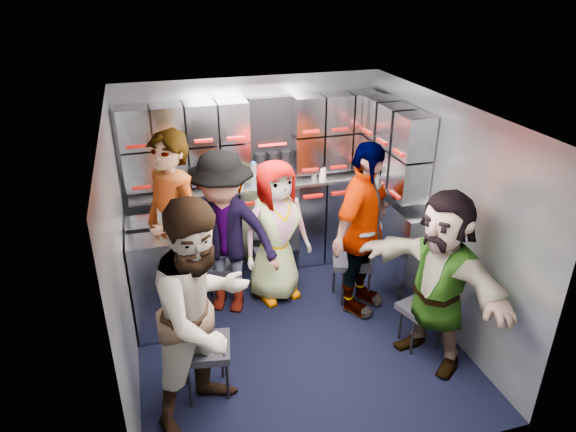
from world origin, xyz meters
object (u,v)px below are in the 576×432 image
object	(u,v)px
jump_seat_mid_left	(223,268)
jump_seat_mid_right	(352,263)
attendant_arc_b	(224,235)
jump_seat_near_left	(204,350)
attendant_arc_e	(439,280)
jump_seat_center	(272,257)
jump_seat_near_right	(422,310)
attendant_arc_c	(276,232)
attendant_standing	(174,233)
attendant_arc_a	(203,314)
attendant_arc_d	(362,231)

from	to	relation	value
jump_seat_mid_left	jump_seat_mid_right	world-z (taller)	jump_seat_mid_right
jump_seat_mid_left	attendant_arc_b	distance (m)	0.50
jump_seat_near_left	attendant_arc_e	distance (m)	1.96
jump_seat_center	jump_seat_mid_right	distance (m)	0.85
jump_seat_near_left	jump_seat_near_right	xyz separation A→B (m)	(1.92, 0.05, -0.05)
attendant_arc_c	attendant_arc_e	bearing A→B (deg)	-65.98
jump_seat_near_left	attendant_standing	size ratio (longest dim) A/B	0.25
jump_seat_center	attendant_arc_b	xyz separation A→B (m)	(-0.52, -0.25, 0.47)
attendant_arc_a	attendant_arc_e	bearing A→B (deg)	-34.41
jump_seat_mid_right	jump_seat_near_right	xyz separation A→B (m)	(0.30, -0.86, -0.04)
jump_seat_near_left	attendant_arc_b	world-z (taller)	attendant_arc_b
jump_seat_center	jump_seat_near_right	xyz separation A→B (m)	(1.03, -1.29, 0.01)
attendant_arc_d	attendant_standing	bearing A→B (deg)	130.53
jump_seat_near_right	jump_seat_center	bearing A→B (deg)	128.57
attendant_standing	attendant_arc_b	distance (m)	0.48
jump_seat_mid_right	attendant_arc_d	xyz separation A→B (m)	(0.00, -0.18, 0.46)
attendant_arc_c	jump_seat_mid_left	bearing A→B (deg)	154.04
jump_seat_mid_left	attendant_arc_d	size ratio (longest dim) A/B	0.25
jump_seat_mid_left	attendant_arc_d	xyz separation A→B (m)	(1.25, -0.54, 0.51)
jump_seat_mid_left	jump_seat_center	size ratio (longest dim) A/B	1.09
attendant_arc_a	attendant_arc_b	bearing A→B (deg)	38.07
jump_seat_mid_left	attendant_arc_c	size ratio (longest dim) A/B	0.29
attendant_arc_c	attendant_arc_b	bearing A→B (deg)	173.52
jump_seat_mid_right	attendant_arc_c	size ratio (longest dim) A/B	0.33
jump_seat_mid_right	attendant_standing	xyz separation A→B (m)	(-1.70, 0.11, 0.54)
jump_seat_center	attendant_arc_e	world-z (taller)	attendant_arc_e
attendant_arc_a	attendant_arc_e	distance (m)	1.92
jump_seat_near_left	attendant_standing	bearing A→B (deg)	95.08
attendant_arc_e	attendant_arc_a	bearing A→B (deg)	-110.92
jump_seat_center	jump_seat_mid_right	size ratio (longest dim) A/B	0.81
jump_seat_near_right	attendant_arc_b	distance (m)	1.92
jump_seat_mid_right	attendant_arc_e	size ratio (longest dim) A/B	0.31
jump_seat_center	jump_seat_mid_right	xyz separation A→B (m)	(0.73, -0.43, 0.05)
attendant_arc_c	attendant_arc_d	bearing A→B (deg)	-45.34
jump_seat_mid_right	attendant_arc_b	distance (m)	1.33
jump_seat_center	attendant_arc_d	world-z (taller)	attendant_arc_d
jump_seat_mid_left	attendant_standing	size ratio (longest dim) A/B	0.23
jump_seat_mid_left	jump_seat_near_right	size ratio (longest dim) A/B	1.00
jump_seat_near_left	attendant_arc_e	bearing A→B (deg)	-3.88
jump_seat_center	attendant_arc_a	distance (m)	1.84
attendant_arc_a	attendant_arc_d	xyz separation A→B (m)	(1.61, 0.91, -0.02)
attendant_standing	attendant_arc_d	bearing A→B (deg)	47.70
jump_seat_mid_left	attendant_arc_e	bearing A→B (deg)	-41.96
jump_seat_mid_right	attendant_arc_b	xyz separation A→B (m)	(-1.25, 0.18, 0.42)
attendant_arc_a	attendant_arc_c	world-z (taller)	attendant_arc_a
attendant_arc_c	attendant_arc_d	world-z (taller)	attendant_arc_d
attendant_arc_b	attendant_arc_c	size ratio (longest dim) A/B	1.11
jump_seat_near_left	attendant_standing	xyz separation A→B (m)	(-0.09, 1.01, 0.53)
attendant_arc_a	attendant_arc_b	xyz separation A→B (m)	(0.36, 1.27, -0.06)
jump_seat_mid_right	attendant_standing	size ratio (longest dim) A/B	0.26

